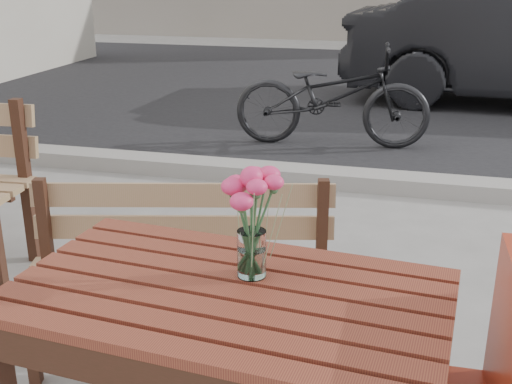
% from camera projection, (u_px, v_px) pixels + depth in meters
% --- Properties ---
extents(street, '(30.00, 8.12, 0.12)m').
position_uv_depth(street, '(352.00, 120.00, 6.72)').
color(street, black).
rests_on(street, ground).
extents(main_table, '(1.26, 0.81, 0.74)m').
position_uv_depth(main_table, '(228.00, 328.00, 1.80)').
color(main_table, maroon).
rests_on(main_table, ground).
extents(main_bench, '(1.31, 0.66, 0.78)m').
position_uv_depth(main_bench, '(182.00, 252.00, 2.61)').
color(main_bench, '#9F7D52').
rests_on(main_bench, ground).
extents(main_vase, '(0.18, 0.18, 0.33)m').
position_uv_depth(main_vase, '(252.00, 209.00, 1.77)').
color(main_vase, white).
rests_on(main_vase, main_table).
extents(bicycle, '(1.79, 0.74, 0.92)m').
position_uv_depth(bicycle, '(332.00, 96.00, 5.75)').
color(bicycle, black).
rests_on(bicycle, ground).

